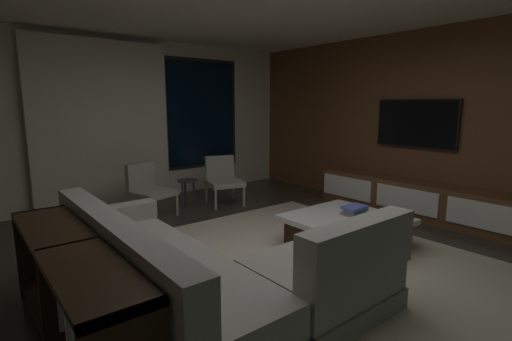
# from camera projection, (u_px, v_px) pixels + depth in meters

# --- Properties ---
(floor) EXTENTS (9.20, 9.20, 0.00)m
(floor) POSITION_uv_depth(u_px,v_px,m) (278.00, 269.00, 3.76)
(floor) COLOR #332B26
(back_wall_with_window) EXTENTS (6.60, 0.30, 2.70)m
(back_wall_with_window) POSITION_uv_depth(u_px,v_px,m) (131.00, 122.00, 6.26)
(back_wall_with_window) COLOR beige
(back_wall_with_window) RESTS_ON floor
(media_wall) EXTENTS (0.12, 7.80, 2.70)m
(media_wall) POSITION_uv_depth(u_px,v_px,m) (436.00, 124.00, 5.41)
(media_wall) COLOR brown
(media_wall) RESTS_ON floor
(area_rug) EXTENTS (3.20, 3.80, 0.01)m
(area_rug) POSITION_uv_depth(u_px,v_px,m) (309.00, 263.00, 3.90)
(area_rug) COLOR beige
(area_rug) RESTS_ON floor
(sectional_couch) EXTENTS (1.98, 2.50, 0.82)m
(sectional_couch) POSITION_uv_depth(u_px,v_px,m) (202.00, 276.00, 2.96)
(sectional_couch) COLOR gray
(sectional_couch) RESTS_ON floor
(coffee_table) EXTENTS (1.16, 1.16, 0.36)m
(coffee_table) POSITION_uv_depth(u_px,v_px,m) (346.00, 231.00, 4.31)
(coffee_table) COLOR black
(coffee_table) RESTS_ON floor
(book_stack_on_coffee_table) EXTENTS (0.29, 0.24, 0.11)m
(book_stack_on_coffee_table) POSITION_uv_depth(u_px,v_px,m) (354.00, 210.00, 4.34)
(book_stack_on_coffee_table) COLOR #C26B8C
(book_stack_on_coffee_table) RESTS_ON coffee_table
(accent_chair_near_window) EXTENTS (0.66, 0.68, 0.78)m
(accent_chair_near_window) POSITION_uv_depth(u_px,v_px,m) (223.00, 177.00, 6.21)
(accent_chair_near_window) COLOR #B2ADA0
(accent_chair_near_window) RESTS_ON floor
(accent_chair_by_curtain) EXTENTS (0.68, 0.70, 0.78)m
(accent_chair_by_curtain) POSITION_uv_depth(u_px,v_px,m) (148.00, 187.00, 5.48)
(accent_chair_by_curtain) COLOR #B2ADA0
(accent_chair_by_curtain) RESTS_ON floor
(side_stool) EXTENTS (0.32, 0.32, 0.46)m
(side_stool) POSITION_uv_depth(u_px,v_px,m) (188.00, 185.00, 5.90)
(side_stool) COLOR #333338
(side_stool) RESTS_ON floor
(media_console) EXTENTS (0.46, 3.10, 0.52)m
(media_console) POSITION_uv_depth(u_px,v_px,m) (417.00, 200.00, 5.46)
(media_console) COLOR brown
(media_console) RESTS_ON floor
(mounted_tv) EXTENTS (0.05, 1.24, 0.71)m
(mounted_tv) POSITION_uv_depth(u_px,v_px,m) (416.00, 123.00, 5.54)
(mounted_tv) COLOR black
(console_table_behind_couch) EXTENTS (0.40, 2.10, 0.74)m
(console_table_behind_couch) POSITION_uv_depth(u_px,v_px,m) (72.00, 290.00, 2.48)
(console_table_behind_couch) COLOR black
(console_table_behind_couch) RESTS_ON floor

